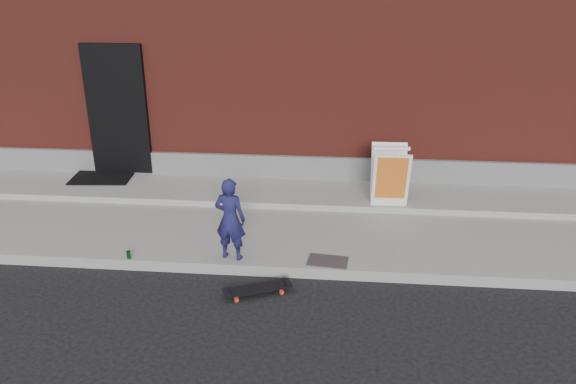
# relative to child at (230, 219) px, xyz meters

# --- Properties ---
(ground) EXTENTS (80.00, 80.00, 0.00)m
(ground) POSITION_rel_child_xyz_m (0.14, -0.20, -0.71)
(ground) COLOR black
(ground) RESTS_ON ground
(sidewalk) EXTENTS (20.00, 3.00, 0.15)m
(sidewalk) POSITION_rel_child_xyz_m (0.14, 1.30, -0.63)
(sidewalk) COLOR gray
(sidewalk) RESTS_ON ground
(apron) EXTENTS (20.00, 1.20, 0.10)m
(apron) POSITION_rel_child_xyz_m (0.14, 2.20, -0.51)
(apron) COLOR gray
(apron) RESTS_ON sidewalk
(building) EXTENTS (20.00, 8.10, 5.00)m
(building) POSITION_rel_child_xyz_m (0.14, 6.79, 1.79)
(building) COLOR maroon
(building) RESTS_ON ground
(child) EXTENTS (0.45, 0.34, 1.12)m
(child) POSITION_rel_child_xyz_m (0.00, 0.00, 0.00)
(child) COLOR #1B1B4C
(child) RESTS_ON sidewalk
(skateboard) EXTENTS (0.83, 0.51, 0.09)m
(skateboard) POSITION_rel_child_xyz_m (0.43, -0.61, -0.63)
(skateboard) COLOR red
(skateboard) RESTS_ON ground
(pizza_sign) EXTENTS (0.56, 0.66, 0.92)m
(pizza_sign) POSITION_rel_child_xyz_m (2.16, 1.78, 0.00)
(pizza_sign) COLOR white
(pizza_sign) RESTS_ON apron
(soda_can) EXTENTS (0.06, 0.06, 0.11)m
(soda_can) POSITION_rel_child_xyz_m (-1.34, -0.15, -0.50)
(soda_can) COLOR #187C28
(soda_can) RESTS_ON sidewalk
(doormat) EXTENTS (1.08, 0.91, 0.03)m
(doormat) POSITION_rel_child_xyz_m (-2.76, 2.50, -0.44)
(doormat) COLOR black
(doormat) RESTS_ON apron
(utility_plate) EXTENTS (0.55, 0.39, 0.02)m
(utility_plate) POSITION_rel_child_xyz_m (1.26, 0.00, -0.55)
(utility_plate) COLOR #5D5D63
(utility_plate) RESTS_ON sidewalk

